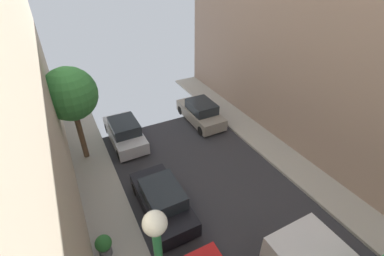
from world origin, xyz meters
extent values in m
cube|color=black|center=(-2.70, 8.73, 0.55)|extent=(1.76, 4.20, 0.76)
cube|color=#1E2328|center=(-2.70, 8.58, 1.25)|extent=(1.56, 2.10, 0.64)
cylinder|color=black|center=(-3.48, 10.28, 0.32)|extent=(0.22, 0.64, 0.64)
cylinder|color=black|center=(-1.92, 10.28, 0.32)|extent=(0.22, 0.64, 0.64)
cylinder|color=black|center=(-3.48, 7.18, 0.32)|extent=(0.22, 0.64, 0.64)
cylinder|color=black|center=(-1.92, 7.18, 0.32)|extent=(0.22, 0.64, 0.64)
cube|color=silver|center=(-2.70, 14.89, 0.55)|extent=(1.76, 4.20, 0.76)
cube|color=#1E2328|center=(-2.70, 14.74, 1.25)|extent=(1.56, 2.10, 0.64)
cylinder|color=black|center=(-3.48, 16.44, 0.32)|extent=(0.22, 0.64, 0.64)
cylinder|color=black|center=(-1.92, 16.44, 0.32)|extent=(0.22, 0.64, 0.64)
cylinder|color=black|center=(-3.48, 13.34, 0.32)|extent=(0.22, 0.64, 0.64)
cylinder|color=black|center=(-1.92, 13.34, 0.32)|extent=(0.22, 0.64, 0.64)
cube|color=gray|center=(2.70, 14.89, 0.55)|extent=(1.76, 4.20, 0.76)
cube|color=#1E2328|center=(2.70, 14.74, 1.25)|extent=(1.56, 2.10, 0.64)
cylinder|color=black|center=(1.92, 16.44, 0.32)|extent=(0.22, 0.64, 0.64)
cylinder|color=black|center=(3.48, 16.44, 0.32)|extent=(0.22, 0.64, 0.64)
cylinder|color=black|center=(1.92, 13.34, 0.32)|extent=(0.22, 0.64, 0.64)
cylinder|color=black|center=(3.48, 13.34, 0.32)|extent=(0.22, 0.64, 0.64)
cylinder|color=brown|center=(-5.18, 14.34, 1.63)|extent=(0.30, 0.30, 2.96)
sphere|color=#38843D|center=(-5.18, 14.34, 4.14)|extent=(2.75, 2.75, 2.75)
cylinder|color=slate|center=(-5.54, 7.67, 0.36)|extent=(0.49, 0.49, 0.43)
sphere|color=#2D7233|center=(-5.54, 7.67, 0.83)|extent=(0.63, 0.63, 0.63)
sphere|color=white|center=(-4.60, 3.50, 6.30)|extent=(0.44, 0.44, 0.44)
camera|label=1|loc=(-5.38, 0.65, 10.10)|focal=25.15mm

